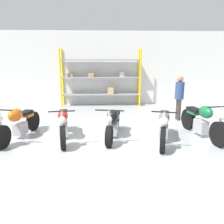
# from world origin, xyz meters

# --- Properties ---
(ground_plane) EXTENTS (30.00, 30.00, 0.00)m
(ground_plane) POSITION_xyz_m (0.00, 0.00, 0.00)
(ground_plane) COLOR #B2B7B7
(back_wall) EXTENTS (30.00, 0.08, 3.60)m
(back_wall) POSITION_xyz_m (0.00, 5.22, 1.80)
(back_wall) COLOR silver
(back_wall) RESTS_ON ground_plane
(shelving_rack) EXTENTS (3.87, 0.63, 2.73)m
(shelving_rack) POSITION_xyz_m (-0.37, 4.85, 1.37)
(shelving_rack) COLOR yellow
(shelving_rack) RESTS_ON ground_plane
(motorcycle_orange) EXTENTS (0.77, 2.14, 1.02)m
(motorcycle_orange) POSITION_xyz_m (-2.68, 0.16, 0.47)
(motorcycle_orange) COLOR black
(motorcycle_orange) RESTS_ON ground_plane
(motorcycle_red) EXTENTS (0.66, 2.13, 0.99)m
(motorcycle_red) POSITION_xyz_m (-1.39, 0.09, 0.45)
(motorcycle_red) COLOR black
(motorcycle_red) RESTS_ON ground_plane
(motorcycle_black) EXTENTS (0.75, 1.96, 0.97)m
(motorcycle_black) POSITION_xyz_m (0.02, 0.14, 0.43)
(motorcycle_black) COLOR black
(motorcycle_black) RESTS_ON ground_plane
(motorcycle_grey) EXTENTS (0.86, 2.04, 1.01)m
(motorcycle_grey) POSITION_xyz_m (1.39, -0.27, 0.44)
(motorcycle_grey) COLOR black
(motorcycle_grey) RESTS_ON ground_plane
(motorcycle_green) EXTENTS (0.74, 2.19, 1.07)m
(motorcycle_green) POSITION_xyz_m (2.62, 0.08, 0.49)
(motorcycle_green) COLOR black
(motorcycle_green) RESTS_ON ground_plane
(person_browsing) EXTENTS (0.32, 0.32, 1.64)m
(person_browsing) POSITION_xyz_m (2.57, 2.01, 0.96)
(person_browsing) COLOR #38332D
(person_browsing) RESTS_ON ground_plane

